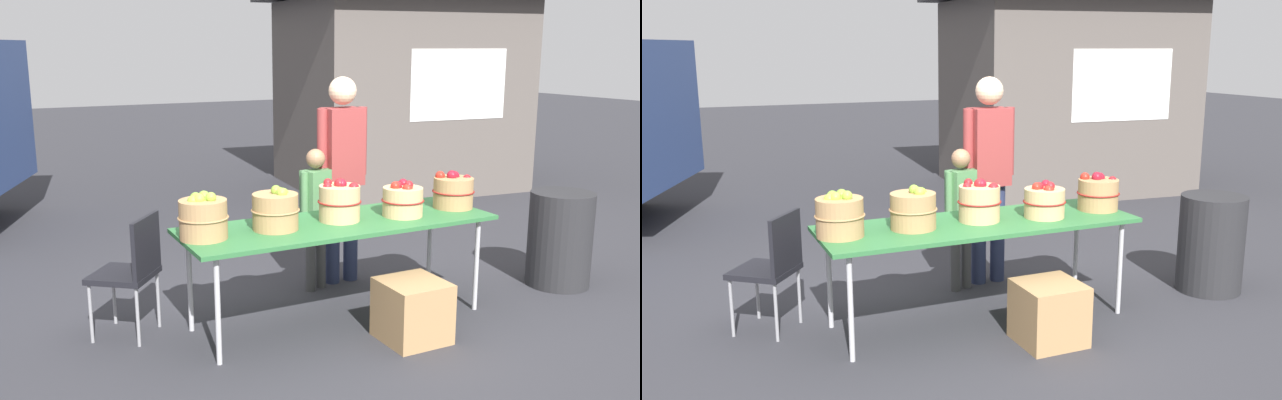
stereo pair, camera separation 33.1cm
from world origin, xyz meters
TOP-DOWN VIEW (x-y plane):
  - ground_plane at (0.00, 0.00)m, footprint 40.00×40.00m
  - market_table at (0.00, 0.00)m, footprint 2.30×0.76m
  - apple_basket_green_0 at (-1.00, 0.02)m, footprint 0.34×0.34m
  - apple_basket_green_1 at (-0.49, 0.02)m, footprint 0.34×0.34m
  - apple_basket_red_0 at (0.02, 0.03)m, footprint 0.32×0.32m
  - apple_basket_red_1 at (0.51, -0.06)m, footprint 0.32×0.32m
  - apple_basket_red_2 at (1.01, -0.01)m, footprint 0.33×0.33m
  - vendor_adult at (0.44, 0.75)m, footprint 0.46×0.23m
  - child_customer at (0.15, 0.67)m, footprint 0.30×0.22m
  - food_kiosk at (3.24, 4.14)m, footprint 3.77×3.23m
  - folding_chair at (-1.40, 0.40)m, footprint 0.56×0.56m
  - trash_barrel at (2.03, -0.17)m, footprint 0.53×0.53m
  - produce_crate at (0.28, -0.54)m, footprint 0.42×0.42m

SIDE VIEW (x-z plane):
  - ground_plane at x=0.00m, z-range 0.00..0.00m
  - produce_crate at x=0.28m, z-range 0.00..0.42m
  - trash_barrel at x=2.03m, z-range 0.00..0.80m
  - folding_chair at x=-1.40m, z-range 0.08..0.94m
  - child_customer at x=0.15m, z-range 0.10..1.28m
  - market_table at x=0.00m, z-range 0.34..1.09m
  - apple_basket_red_1 at x=0.51m, z-range 0.73..1.00m
  - apple_basket_red_2 at x=1.01m, z-range 0.73..1.02m
  - apple_basket_green_1 at x=-0.49m, z-range 0.73..1.04m
  - apple_basket_red_0 at x=0.02m, z-range 0.74..1.05m
  - apple_basket_green_0 at x=-1.00m, z-range 0.73..1.05m
  - vendor_adult at x=0.44m, z-range 0.15..1.90m
  - food_kiosk at x=3.24m, z-range 0.01..2.75m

